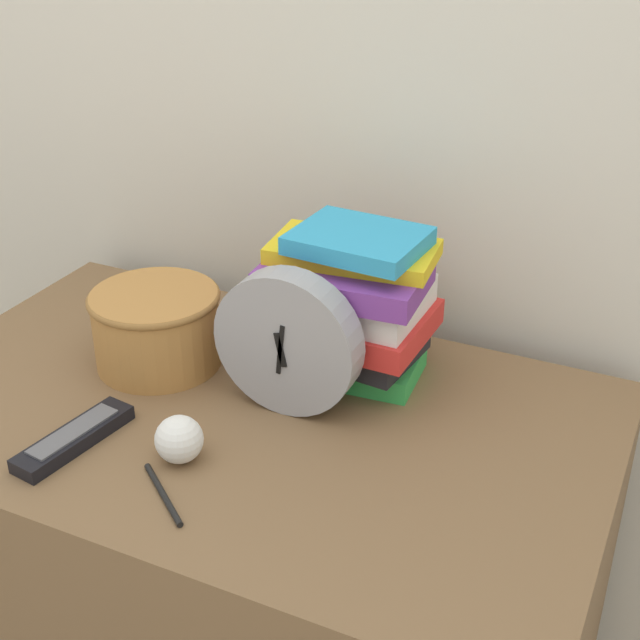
# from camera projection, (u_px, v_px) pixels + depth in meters

# --- Properties ---
(wall_back) EXTENTS (6.00, 0.04, 2.40)m
(wall_back) POSITION_uv_depth(u_px,v_px,m) (355.00, 15.00, 1.34)
(wall_back) COLOR silver
(wall_back) RESTS_ON ground_plane
(desk) EXTENTS (1.02, 0.62, 0.72)m
(desk) POSITION_uv_depth(u_px,v_px,m) (252.00, 596.00, 1.43)
(desk) COLOR brown
(desk) RESTS_ON ground_plane
(desk_clock) EXTENTS (0.21, 0.05, 0.21)m
(desk_clock) POSITION_uv_depth(u_px,v_px,m) (287.00, 343.00, 1.21)
(desk_clock) COLOR #99999E
(desk_clock) RESTS_ON desk
(book_stack) EXTENTS (0.25, 0.20, 0.23)m
(book_stack) POSITION_uv_depth(u_px,v_px,m) (352.00, 303.00, 1.29)
(book_stack) COLOR green
(book_stack) RESTS_ON desk
(basket) EXTENTS (0.20, 0.20, 0.12)m
(basket) POSITION_uv_depth(u_px,v_px,m) (156.00, 326.00, 1.34)
(basket) COLOR #B27A3D
(basket) RESTS_ON desk
(tv_remote) EXTENTS (0.07, 0.18, 0.02)m
(tv_remote) POSITION_uv_depth(u_px,v_px,m) (74.00, 438.00, 1.18)
(tv_remote) COLOR black
(tv_remote) RESTS_ON desk
(crumpled_paper_ball) EXTENTS (0.06, 0.06, 0.06)m
(crumpled_paper_ball) POSITION_uv_depth(u_px,v_px,m) (179.00, 439.00, 1.14)
(crumpled_paper_ball) COLOR white
(crumpled_paper_ball) RESTS_ON desk
(pen) EXTENTS (0.10, 0.08, 0.01)m
(pen) POSITION_uv_depth(u_px,v_px,m) (163.00, 494.00, 1.09)
(pen) COLOR black
(pen) RESTS_ON desk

